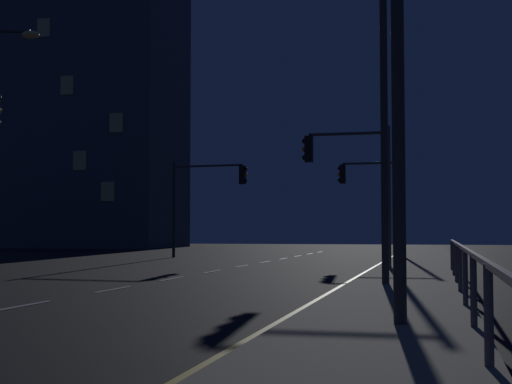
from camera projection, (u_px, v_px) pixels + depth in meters
name	position (u px, v px, depth m)	size (l,w,h in m)	color
ground_plane	(178.00, 278.00, 22.00)	(112.00, 112.00, 0.00)	black
sidewalk_right	(410.00, 279.00, 20.40)	(2.72, 77.00, 0.14)	gray
lane_markings_center	(213.00, 271.00, 25.40)	(0.14, 50.00, 0.01)	silver
lane_edge_line	(367.00, 271.00, 25.63)	(0.14, 53.00, 0.01)	gold
traffic_light_near_left	(350.00, 169.00, 26.48)	(3.17, 0.34, 5.00)	#4C4C51
traffic_light_overhead_east	(206.00, 189.00, 38.66)	(4.18, 0.58, 5.05)	#2D3033
traffic_light_near_right	(373.00, 187.00, 36.81)	(3.27, 0.35, 4.88)	#38383D
street_lamp_median	(376.00, 102.00, 17.83)	(1.31, 1.12, 7.31)	#2D3033
barrier_fence	(465.00, 262.00, 12.59)	(0.09, 23.49, 0.98)	#59595E
building_distant	(94.00, 94.00, 63.47)	(14.11, 9.82, 26.28)	#4C515B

